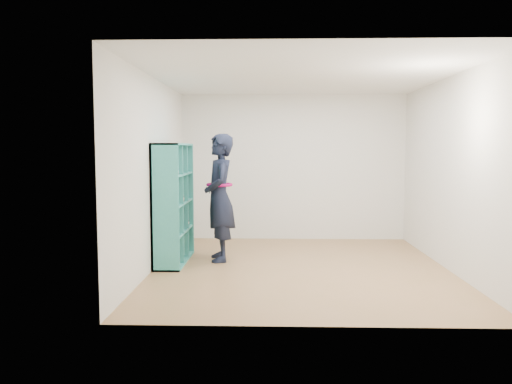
{
  "coord_description": "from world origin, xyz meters",
  "views": [
    {
      "loc": [
        -0.41,
        -6.73,
        1.64
      ],
      "look_at": [
        -0.61,
        0.3,
        1.02
      ],
      "focal_mm": 35.0,
      "sensor_mm": 36.0,
      "label": 1
    }
  ],
  "objects": [
    {
      "name": "bookshelf",
      "position": [
        -1.83,
        0.37,
        0.84
      ],
      "size": [
        0.37,
        1.28,
        1.71
      ],
      "color": "teal",
      "rests_on": "floor"
    },
    {
      "name": "smartphone",
      "position": [
        -1.3,
        0.52,
        1.05
      ],
      "size": [
        0.04,
        0.1,
        0.13
      ],
      "rotation": [
        0.39,
        0.0,
        0.35
      ],
      "color": "silver",
      "rests_on": "person"
    },
    {
      "name": "ceiling",
      "position": [
        0.0,
        0.0,
        2.6
      ],
      "size": [
        4.5,
        4.5,
        0.0
      ],
      "primitive_type": "plane",
      "color": "white",
      "rests_on": "wall_back"
    },
    {
      "name": "floor",
      "position": [
        0.0,
        0.0,
        0.0
      ],
      "size": [
        4.5,
        4.5,
        0.0
      ],
      "primitive_type": "plane",
      "color": "#9B7546",
      "rests_on": "ground"
    },
    {
      "name": "wall_left",
      "position": [
        -2.0,
        0.0,
        1.3
      ],
      "size": [
        0.02,
        4.5,
        2.6
      ],
      "primitive_type": "cube",
      "color": "white",
      "rests_on": "floor"
    },
    {
      "name": "wall_right",
      "position": [
        2.0,
        0.0,
        1.3
      ],
      "size": [
        0.02,
        4.5,
        2.6
      ],
      "primitive_type": "cube",
      "color": "white",
      "rests_on": "floor"
    },
    {
      "name": "wall_back",
      "position": [
        0.0,
        2.25,
        1.3
      ],
      "size": [
        4.0,
        0.02,
        2.6
      ],
      "primitive_type": "cube",
      "color": "white",
      "rests_on": "floor"
    },
    {
      "name": "wall_front",
      "position": [
        0.0,
        -2.25,
        1.3
      ],
      "size": [
        4.0,
        0.02,
        2.6
      ],
      "primitive_type": "cube",
      "color": "white",
      "rests_on": "floor"
    },
    {
      "name": "person",
      "position": [
        -1.15,
        0.47,
        0.93
      ],
      "size": [
        0.57,
        0.75,
        1.85
      ],
      "rotation": [
        0.0,
        0.0,
        -1.37
      ],
      "color": "black",
      "rests_on": "floor"
    }
  ]
}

